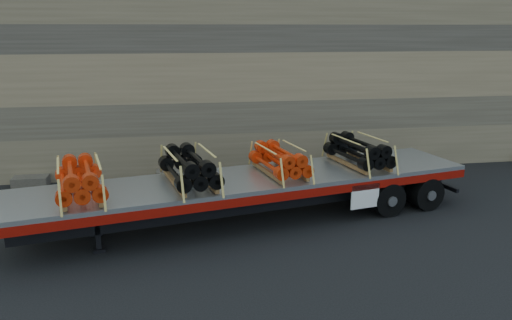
{
  "coord_description": "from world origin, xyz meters",
  "views": [
    {
      "loc": [
        -2.84,
        -13.38,
        5.48
      ],
      "look_at": [
        -0.48,
        0.91,
        1.63
      ],
      "focal_mm": 35.0,
      "sensor_mm": 36.0,
      "label": 1
    }
  ],
  "objects_px": {
    "bundle_front": "(80,180)",
    "bundle_rear": "(358,152)",
    "trailer": "(250,199)",
    "bundle_midrear": "(280,161)",
    "bundle_midfront": "(189,168)"
  },
  "relations": [
    {
      "from": "bundle_midfront",
      "to": "bundle_front",
      "type": "bearing_deg",
      "value": -180.0
    },
    {
      "from": "bundle_front",
      "to": "bundle_rear",
      "type": "xyz_separation_m",
      "value": [
        8.02,
        1.68,
        0.0
      ]
    },
    {
      "from": "bundle_midrear",
      "to": "bundle_rear",
      "type": "bearing_deg",
      "value": 0.0
    },
    {
      "from": "bundle_front",
      "to": "bundle_midfront",
      "type": "height_order",
      "value": "bundle_midfront"
    },
    {
      "from": "bundle_midfront",
      "to": "bundle_midrear",
      "type": "xyz_separation_m",
      "value": [
        2.64,
        0.55,
        -0.05
      ]
    },
    {
      "from": "bundle_midrear",
      "to": "bundle_front",
      "type": "bearing_deg",
      "value": -180.0
    },
    {
      "from": "bundle_front",
      "to": "bundle_rear",
      "type": "bearing_deg",
      "value": 0.0
    },
    {
      "from": "bundle_front",
      "to": "bundle_midrear",
      "type": "relative_size",
      "value": 1.06
    },
    {
      "from": "trailer",
      "to": "bundle_midfront",
      "type": "distance_m",
      "value": 2.09
    },
    {
      "from": "bundle_front",
      "to": "bundle_midrear",
      "type": "bearing_deg",
      "value": 0.0
    },
    {
      "from": "trailer",
      "to": "bundle_rear",
      "type": "relative_size",
      "value": 5.69
    },
    {
      "from": "bundle_midrear",
      "to": "bundle_midfront",
      "type": "bearing_deg",
      "value": 180.0
    },
    {
      "from": "trailer",
      "to": "bundle_midfront",
      "type": "relative_size",
      "value": 5.41
    },
    {
      "from": "bundle_midrear",
      "to": "trailer",
      "type": "bearing_deg",
      "value": -180.0
    },
    {
      "from": "bundle_midfront",
      "to": "bundle_midrear",
      "type": "height_order",
      "value": "bundle_midfront"
    }
  ]
}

